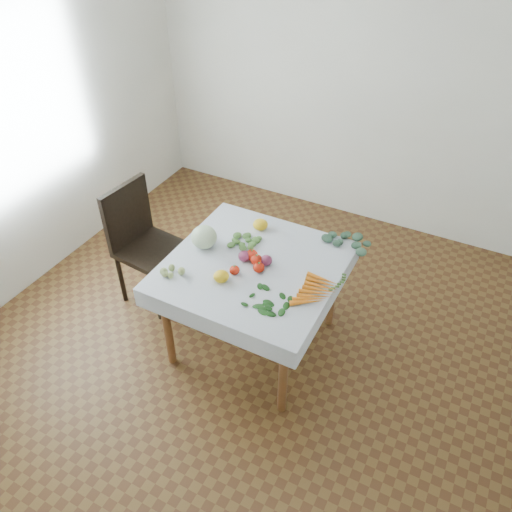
{
  "coord_description": "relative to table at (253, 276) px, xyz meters",
  "views": [
    {
      "loc": [
        1.19,
        -2.25,
        2.89
      ],
      "look_at": [
        0.01,
        0.02,
        0.82
      ],
      "focal_mm": 35.0,
      "sensor_mm": 36.0,
      "label": 1
    }
  ],
  "objects": [
    {
      "name": "ground",
      "position": [
        0.0,
        0.0,
        -0.65
      ],
      "size": [
        4.0,
        4.0,
        0.0
      ],
      "primitive_type": "plane",
      "color": "brown"
    },
    {
      "name": "back_wall",
      "position": [
        0.0,
        2.0,
        0.7
      ],
      "size": [
        4.0,
        0.04,
        2.7
      ],
      "primitive_type": "cube",
      "color": "white",
      "rests_on": "ground"
    },
    {
      "name": "left_wall",
      "position": [
        -2.0,
        0.0,
        0.7
      ],
      "size": [
        0.04,
        4.0,
        2.7
      ],
      "primitive_type": "cube",
      "color": "white",
      "rests_on": "ground"
    },
    {
      "name": "table",
      "position": [
        0.0,
        0.0,
        0.0
      ],
      "size": [
        1.0,
        1.0,
        0.75
      ],
      "color": "brown",
      "rests_on": "ground"
    },
    {
      "name": "tablecloth",
      "position": [
        0.0,
        0.0,
        0.1
      ],
      "size": [
        1.12,
        1.12,
        0.01
      ],
      "primitive_type": "cube",
      "color": "silver",
      "rests_on": "table"
    },
    {
      "name": "chair",
      "position": [
        -1.03,
        0.09,
        -0.08
      ],
      "size": [
        0.49,
        0.49,
        0.99
      ],
      "color": "black",
      "rests_on": "ground"
    },
    {
      "name": "cabbage",
      "position": [
        -0.39,
        0.02,
        0.18
      ],
      "size": [
        0.21,
        0.21,
        0.16
      ],
      "primitive_type": "ellipsoid",
      "rotation": [
        0.0,
        0.0,
        -0.2
      ],
      "color": "silver",
      "rests_on": "tablecloth"
    },
    {
      "name": "tomato_a",
      "position": [
        -0.04,
        0.04,
        0.14
      ],
      "size": [
        0.09,
        0.09,
        0.07
      ],
      "primitive_type": "ellipsoid",
      "rotation": [
        0.0,
        0.0,
        0.07
      ],
      "color": "red",
      "rests_on": "tablecloth"
    },
    {
      "name": "tomato_b",
      "position": [
        0.02,
        0.01,
        0.14
      ],
      "size": [
        0.08,
        0.08,
        0.07
      ],
      "primitive_type": "ellipsoid",
      "rotation": [
        0.0,
        0.0,
        0.03
      ],
      "color": "red",
      "rests_on": "tablecloth"
    },
    {
      "name": "tomato_c",
      "position": [
        0.06,
        -0.04,
        0.14
      ],
      "size": [
        0.1,
        0.1,
        0.07
      ],
      "primitive_type": "ellipsoid",
      "rotation": [
        0.0,
        0.0,
        0.39
      ],
      "color": "red",
      "rests_on": "tablecloth"
    },
    {
      "name": "tomato_d",
      "position": [
        -0.07,
        -0.14,
        0.13
      ],
      "size": [
        0.08,
        0.08,
        0.06
      ],
      "primitive_type": "ellipsoid",
      "rotation": [
        0.0,
        0.0,
        0.25
      ],
      "color": "red",
      "rests_on": "tablecloth"
    },
    {
      "name": "heirloom_back",
      "position": [
        -0.14,
        0.38,
        0.14
      ],
      "size": [
        0.12,
        0.12,
        0.08
      ],
      "primitive_type": "ellipsoid",
      "rotation": [
        0.0,
        0.0,
        -0.13
      ],
      "color": "#F0AC19",
      "rests_on": "tablecloth"
    },
    {
      "name": "heirloom_front",
      "position": [
        -0.11,
        -0.24,
        0.14
      ],
      "size": [
        0.1,
        0.1,
        0.07
      ],
      "primitive_type": "ellipsoid",
      "rotation": [
        0.0,
        0.0,
        0.01
      ],
      "color": "#F0AC19",
      "rests_on": "tablecloth"
    },
    {
      "name": "onion_a",
      "position": [
        0.07,
        0.04,
        0.14
      ],
      "size": [
        0.1,
        0.1,
        0.07
      ],
      "primitive_type": "ellipsoid",
      "rotation": [
        0.0,
        0.0,
        -0.32
      ],
      "color": "#621C45",
      "rests_on": "tablecloth"
    },
    {
      "name": "onion_b",
      "position": [
        -0.08,
        0.01,
        0.14
      ],
      "size": [
        0.08,
        0.08,
        0.07
      ],
      "primitive_type": "ellipsoid",
      "rotation": [
        0.0,
        0.0,
        -0.02
      ],
      "color": "#621C45",
      "rests_on": "tablecloth"
    },
    {
      "name": "tomatillo_cluster",
      "position": [
        -0.44,
        -0.34,
        0.12
      ],
      "size": [
        0.16,
        0.1,
        0.04
      ],
      "color": "#A3BB6C",
      "rests_on": "tablecloth"
    },
    {
      "name": "carrot_bunch",
      "position": [
        0.47,
        -0.06,
        0.12
      ],
      "size": [
        0.22,
        0.33,
        0.03
      ],
      "color": "orange",
      "rests_on": "tablecloth"
    },
    {
      "name": "kale_bunch",
      "position": [
        0.48,
        0.49,
        0.12
      ],
      "size": [
        0.28,
        0.27,
        0.04
      ],
      "color": "#3B614A",
      "rests_on": "tablecloth"
    },
    {
      "name": "basil_bunch",
      "position": [
        0.25,
        -0.27,
        0.11
      ],
      "size": [
        0.24,
        0.21,
        0.01
      ],
      "color": "#174816",
      "rests_on": "tablecloth"
    },
    {
      "name": "dill_bunch",
      "position": [
        -0.19,
        0.18,
        0.11
      ],
      "size": [
        0.23,
        0.19,
        0.02
      ],
      "color": "#4F873E",
      "rests_on": "tablecloth"
    }
  ]
}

